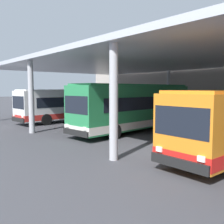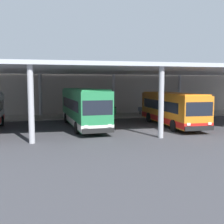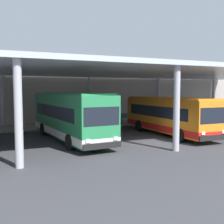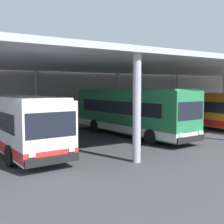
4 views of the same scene
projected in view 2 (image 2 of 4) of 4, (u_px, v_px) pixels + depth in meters
ground_plane at (149, 132)px, 23.04m from camera, size 200.00×200.00×0.00m
platform_kerb at (117, 116)px, 34.45m from camera, size 42.00×4.50×0.18m
station_building_facade at (111, 88)px, 37.27m from camera, size 48.00×1.60×6.94m
canopy_shelter at (131, 71)px, 27.86m from camera, size 40.00×17.00×5.55m
bus_second_bay at (83, 107)px, 25.63m from camera, size 3.39×11.49×3.57m
bus_middle_bay at (171, 109)px, 26.50m from camera, size 2.77×10.54×3.17m
bench_waiting at (145, 110)px, 35.26m from camera, size 1.80×0.45×0.92m
trash_bin at (114, 111)px, 34.62m from camera, size 0.52×0.52×0.98m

